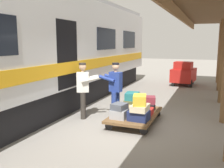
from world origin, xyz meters
TOP-DOWN VIEW (x-y plane):
  - ground_plane at (0.00, 0.00)m, footprint 60.00×60.00m
  - train_car at (3.71, 0.00)m, footprint 3.02×17.05m
  - luggage_cart at (0.20, -0.32)m, footprint 1.19×2.08m
  - suitcase_red_plastic at (-0.06, -0.32)m, footprint 0.46×0.52m
  - suitcase_navy_fabric at (-0.06, 0.25)m, footprint 0.54×0.47m
  - suitcase_gray_aluminum at (0.47, 0.25)m, footprint 0.43×0.49m
  - suitcase_olive_duffel at (0.47, -0.89)m, footprint 0.52×0.57m
  - suitcase_tan_vintage at (0.47, -0.32)m, footprint 0.51×0.46m
  - suitcase_black_hardshell at (-0.06, -0.89)m, footprint 0.42×0.52m
  - suitcase_teal_softside at (0.48, -0.92)m, footprint 0.45×0.54m
  - suitcase_cream_canvas at (-0.10, 0.26)m, footprint 0.41×0.56m
  - suitcase_burgundy_valise at (-0.06, -0.88)m, footprint 0.46×0.44m
  - suitcase_yellow_case at (-0.08, 0.26)m, footprint 0.43×0.56m
  - suitcase_slate_roller at (0.47, 0.28)m, footprint 0.42×0.46m
  - porter_in_overalls at (0.94, -0.61)m, footprint 0.70×0.49m
  - porter_by_door at (1.80, -0.19)m, footprint 0.74×0.61m
  - baggage_tug at (-0.40, -7.57)m, footprint 1.28×1.81m

SIDE VIEW (x-z plane):
  - ground_plane at x=0.00m, z-range 0.00..0.00m
  - luggage_cart at x=0.20m, z-range 0.10..0.37m
  - suitcase_red_plastic at x=-0.06m, z-range 0.28..0.45m
  - suitcase_tan_vintage at x=0.47m, z-range 0.28..0.46m
  - suitcase_black_hardshell at x=-0.06m, z-range 0.28..0.47m
  - suitcase_gray_aluminum at x=0.47m, z-range 0.28..0.52m
  - suitcase_navy_fabric at x=-0.06m, z-range 0.28..0.53m
  - suitcase_olive_duffel at x=0.47m, z-range 0.28..0.54m
  - suitcase_burgundy_valise at x=-0.06m, z-range 0.47..0.69m
  - suitcase_slate_roller at x=0.47m, z-range 0.52..0.69m
  - suitcase_cream_canvas at x=-0.10m, z-range 0.53..0.70m
  - baggage_tug at x=-0.40m, z-range -0.02..1.28m
  - suitcase_teal_softside at x=0.48m, z-range 0.54..0.76m
  - suitcase_yellow_case at x=-0.08m, z-range 0.70..0.96m
  - porter_in_overalls at x=0.94m, z-range 0.07..1.78m
  - porter_by_door at x=1.80m, z-range 0.07..1.78m
  - train_car at x=3.71m, z-range 0.06..4.06m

